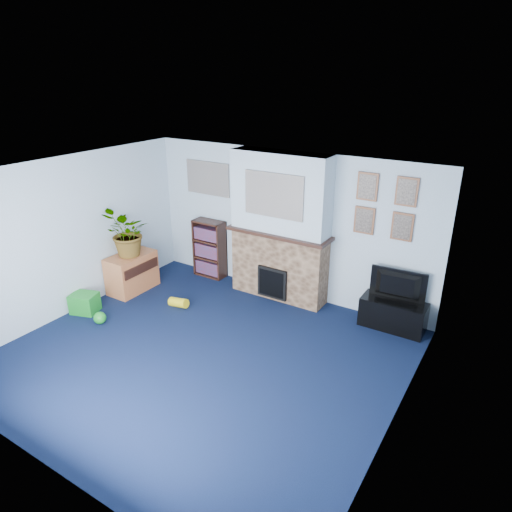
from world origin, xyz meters
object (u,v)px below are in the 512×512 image
Objects in this scene: tv_stand at (393,314)px; sideboard at (132,271)px; bookshelf at (210,250)px; television at (397,286)px.

sideboard reaches higher than tv_stand.
sideboard is (-0.77, -1.19, -0.15)m from bookshelf.
television is 4.33m from sideboard.
bookshelf is 1.26× the size of sideboard.
television is 0.96× the size of sideboard.
tv_stand is 0.89× the size of bookshelf.
television reaches higher than sideboard.
bookshelf is at bearing 178.71° from tv_stand.
bookshelf is 1.43m from sideboard.
tv_stand is 0.44m from television.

